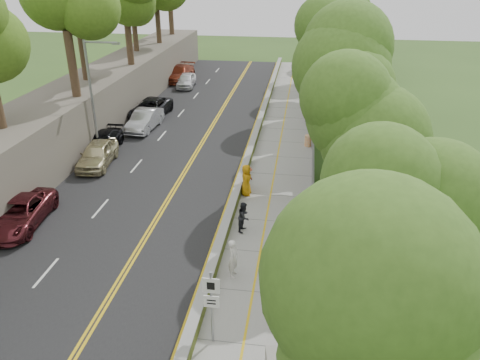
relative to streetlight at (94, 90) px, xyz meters
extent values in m
plane|color=#33511E|center=(10.46, -14.00, -4.64)|extent=(140.00, 140.00, 0.00)
cube|color=black|center=(5.06, 1.00, -4.62)|extent=(11.20, 66.00, 0.04)
cube|color=gray|center=(13.01, 1.00, -4.61)|extent=(4.20, 66.00, 0.05)
cube|color=#A9CB26|center=(10.71, 1.00, -4.34)|extent=(0.42, 66.00, 0.60)
cube|color=#595147|center=(-3.04, 1.00, -2.64)|extent=(5.00, 66.00, 4.00)
cube|color=slate|center=(15.11, 1.00, -3.64)|extent=(0.04, 66.00, 2.00)
cylinder|color=gray|center=(-0.24, 0.00, -0.64)|extent=(0.18, 0.18, 8.00)
cylinder|color=gray|center=(0.87, 0.00, 3.21)|extent=(2.30, 0.13, 0.13)
cube|color=gray|center=(1.95, 0.00, 3.16)|extent=(0.50, 0.22, 0.14)
cylinder|color=gray|center=(11.51, -17.00, -3.04)|extent=(0.09, 0.09, 3.10)
cube|color=white|center=(11.51, -17.03, -2.04)|extent=(0.62, 0.04, 0.62)
cube|color=white|center=(11.51, -17.03, -2.74)|extent=(0.56, 0.04, 0.50)
cylinder|color=orange|center=(14.76, 3.37, -4.17)|extent=(0.52, 0.52, 0.85)
imported|color=#5A1D23|center=(-0.14, -10.29, -3.87)|extent=(2.92, 5.44, 1.45)
imported|color=black|center=(-0.03, 0.40, -3.93)|extent=(1.91, 4.63, 1.34)
imported|color=#C4B889|center=(0.66, -2.18, -3.80)|extent=(2.34, 4.88, 1.61)
imported|color=silver|center=(1.46, 5.34, -3.81)|extent=(1.92, 4.88, 1.58)
imported|color=black|center=(0.90, 8.65, -3.83)|extent=(2.92, 5.72, 1.55)
imported|color=maroon|center=(-0.01, 22.03, -3.76)|extent=(2.85, 5.94, 1.67)
imported|color=white|center=(1.46, 19.30, -3.86)|extent=(2.06, 4.46, 1.48)
imported|color=#BD7D0B|center=(11.21, -5.14, -3.63)|extent=(0.67, 0.98, 1.92)
imported|color=silver|center=(11.67, -13.00, -3.68)|extent=(0.54, 0.72, 1.82)
imported|color=black|center=(11.62, -9.17, -3.78)|extent=(0.78, 0.91, 1.62)
imported|color=brown|center=(11.22, -4.59, -3.80)|extent=(0.90, 1.16, 1.59)
imported|color=black|center=(14.66, 9.18, -3.77)|extent=(1.03, 0.58, 1.65)
camera|label=1|loc=(14.35, -29.78, 8.27)|focal=35.00mm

